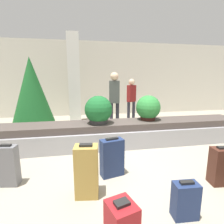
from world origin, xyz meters
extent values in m
plane|color=#9E937F|center=(0.00, 0.00, 0.00)|extent=(18.00, 18.00, 0.00)
cube|color=beige|center=(0.00, 5.16, 1.60)|extent=(18.00, 0.06, 3.20)
cube|color=#9E9EA3|center=(0.00, 1.37, 0.21)|extent=(6.96, 0.87, 0.42)
cube|color=#4C423D|center=(0.00, 1.37, 0.50)|extent=(6.68, 0.71, 0.16)
cube|color=silver|center=(-0.94, 3.87, 1.60)|extent=(0.42, 0.42, 3.20)
cube|color=black|center=(-0.40, -1.34, 0.52)|extent=(0.16, 0.13, 0.03)
cube|color=navy|center=(0.44, -1.07, 0.22)|extent=(0.30, 0.19, 0.44)
cube|color=black|center=(0.44, -1.07, 0.46)|extent=(0.16, 0.07, 0.03)
cube|color=navy|center=(-0.25, -0.01, 0.32)|extent=(0.42, 0.28, 0.64)
cube|color=black|center=(-0.25, -0.01, 0.66)|extent=(0.22, 0.11, 0.03)
cube|color=#472319|center=(1.37, -0.55, 0.29)|extent=(0.32, 0.25, 0.59)
cube|color=black|center=(1.37, -0.55, 0.60)|extent=(0.17, 0.09, 0.03)
cube|color=#A3843D|center=(-0.69, -0.46, 0.37)|extent=(0.35, 0.28, 0.74)
cube|color=black|center=(-0.69, -0.46, 0.76)|extent=(0.18, 0.11, 0.03)
cube|color=slate|center=(-1.87, 0.01, 0.32)|extent=(0.31, 0.21, 0.64)
cube|color=black|center=(-1.87, 0.01, 0.65)|extent=(0.17, 0.08, 0.03)
cylinder|color=#381914|center=(0.95, 1.45, 0.66)|extent=(0.38, 0.38, 0.15)
sphere|color=#2D7F38|center=(0.95, 1.45, 0.91)|extent=(0.62, 0.62, 0.62)
cylinder|color=#2D2D2D|center=(-0.33, 1.31, 0.66)|extent=(0.44, 0.44, 0.16)
sphere|color=#195B28|center=(-0.33, 1.31, 0.92)|extent=(0.65, 0.65, 0.65)
cylinder|color=#282833|center=(0.20, 2.62, 0.44)|extent=(0.11, 0.11, 0.87)
cylinder|color=#282833|center=(0.40, 2.62, 0.44)|extent=(0.11, 0.11, 0.87)
cube|color=#474C47|center=(0.30, 2.62, 1.22)|extent=(0.35, 0.24, 0.69)
sphere|color=beige|center=(0.30, 2.62, 1.69)|extent=(0.25, 0.25, 0.25)
cylinder|color=#282833|center=(1.04, 3.57, 0.39)|extent=(0.11, 0.11, 0.77)
cylinder|color=#282833|center=(1.24, 3.57, 0.39)|extent=(0.11, 0.11, 0.77)
cube|color=maroon|center=(1.14, 3.57, 1.08)|extent=(0.37, 0.32, 0.61)
sphere|color=beige|center=(1.14, 3.57, 1.50)|extent=(0.23, 0.23, 0.23)
cylinder|color=#4C331E|center=(-2.18, 2.91, 0.09)|extent=(0.16, 0.16, 0.18)
cone|color=#195623|center=(-2.18, 2.91, 1.22)|extent=(1.30, 1.30, 2.09)
camera|label=1|loc=(-0.74, -2.71, 1.64)|focal=28.00mm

